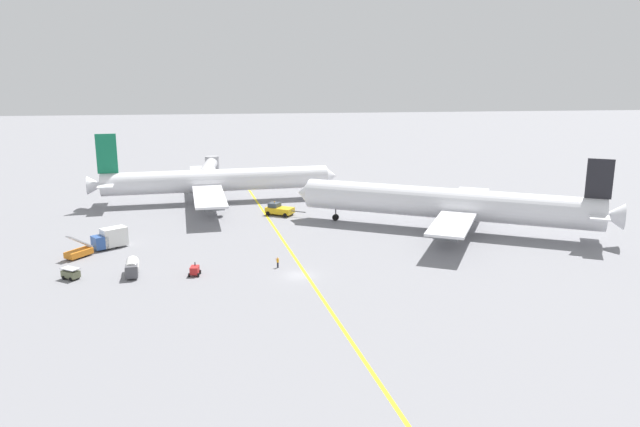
% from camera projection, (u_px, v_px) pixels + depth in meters
% --- Properties ---
extents(ground_plane, '(600.00, 600.00, 0.00)m').
position_uv_depth(ground_plane, '(299.00, 275.00, 95.42)').
color(ground_plane, gray).
extents(taxiway_stripe, '(15.45, 119.13, 0.01)m').
position_uv_depth(taxiway_stripe, '(293.00, 256.00, 105.06)').
color(taxiway_stripe, yellow).
rests_on(taxiway_stripe, ground).
extents(airliner_at_gate_left, '(56.69, 50.16, 16.28)m').
position_uv_depth(airliner_at_gate_left, '(215.00, 181.00, 144.00)').
color(airliner_at_gate_left, silver).
rests_on(airliner_at_gate_left, ground).
extents(airliner_being_pushed, '(57.02, 39.75, 15.25)m').
position_uv_depth(airliner_being_pushed, '(449.00, 204.00, 119.39)').
color(airliner_being_pushed, silver).
rests_on(airliner_being_pushed, ground).
extents(pushback_tug, '(8.41, 5.95, 2.84)m').
position_uv_depth(pushback_tug, '(279.00, 209.00, 132.55)').
color(pushback_tug, gold).
rests_on(pushback_tug, ground).
extents(gse_baggage_cart_near_cluster, '(3.14, 2.85, 1.71)m').
position_uv_depth(gse_baggage_cart_near_cluster, '(71.00, 273.00, 93.69)').
color(gse_baggage_cart_near_cluster, '#666B4C').
rests_on(gse_baggage_cart_near_cluster, ground).
extents(gse_stair_truck_yellow, '(4.24, 4.83, 4.06)m').
position_uv_depth(gse_stair_truck_yellow, '(79.00, 251.00, 103.93)').
color(gse_stair_truck_yellow, orange).
rests_on(gse_stair_truck_yellow, ground).
extents(gse_gpu_cart_small, '(1.82, 2.26, 1.90)m').
position_uv_depth(gse_gpu_cart_small, '(195.00, 270.00, 95.33)').
color(gse_gpu_cart_small, red).
rests_on(gse_gpu_cart_small, ground).
extents(gse_fuel_bowser_stubby, '(2.47, 5.09, 2.40)m').
position_uv_depth(gse_fuel_bowser_stubby, '(132.00, 267.00, 95.07)').
color(gse_fuel_bowser_stubby, silver).
rests_on(gse_fuel_bowser_stubby, ground).
extents(gse_catering_truck_tall, '(6.15, 5.34, 3.50)m').
position_uv_depth(gse_catering_truck_tall, '(110.00, 238.00, 109.05)').
color(gse_catering_truck_tall, '#2D5199').
rests_on(gse_catering_truck_tall, ground).
extents(ground_crew_marshaller_foreground, '(0.46, 0.36, 1.71)m').
position_uv_depth(ground_crew_marshaller_foreground, '(278.00, 262.00, 98.86)').
color(ground_crew_marshaller_foreground, black).
rests_on(ground_crew_marshaller_foreground, ground).
extents(jet_bridge, '(4.64, 22.44, 5.99)m').
position_uv_depth(jet_bridge, '(209.00, 167.00, 166.24)').
color(jet_bridge, '#B7B7BC').
rests_on(jet_bridge, ground).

